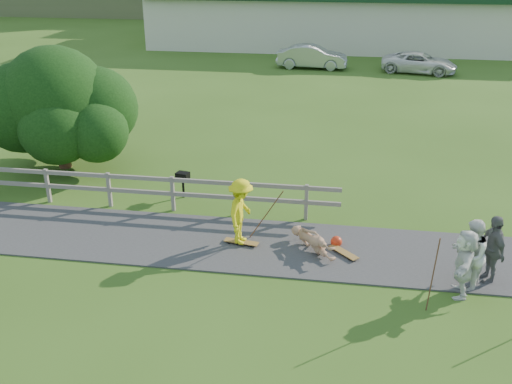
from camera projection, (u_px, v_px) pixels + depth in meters
ground at (214, 273)px, 14.00m from camera, size 260.00×260.00×0.00m
path at (226, 243)px, 15.35m from camera, size 34.00×3.00×0.04m
fence at (89, 183)px, 17.35m from camera, size 15.05×0.10×1.10m
strip_mall at (363, 11)px, 44.03m from camera, size 32.50×10.75×5.10m
skater_rider at (241, 215)px, 14.92m from camera, size 0.83×1.24×1.79m
skater_fallen at (313, 241)px, 14.86m from camera, size 1.52×1.34×0.60m
spectator_a at (471, 255)px, 13.06m from camera, size 0.94×1.04×1.74m
spectator_b at (492, 249)px, 13.35m from camera, size 0.65×1.08×1.72m
spectator_d at (464, 263)px, 12.83m from camera, size 0.68×1.58×1.65m
car_silver at (312, 57)px, 36.51m from camera, size 4.55×1.80×1.47m
car_white at (419, 63)px, 35.25m from camera, size 4.87×2.99×1.26m
tree at (59, 121)px, 19.91m from camera, size 5.92×5.92×3.42m
bbq at (183, 185)px, 18.00m from camera, size 0.45×0.38×0.84m
longboard_rider at (241, 243)px, 15.26m from camera, size 0.96×0.38×0.10m
longboard_fallen at (343, 254)px, 14.76m from camera, size 0.81×0.82×0.10m
helmet at (336, 241)px, 15.15m from camera, size 0.31×0.31×0.31m
pole_rider at (266, 211)px, 15.21m from camera, size 0.03×0.03×1.75m
pole_spec_left at (433, 275)px, 12.21m from camera, size 0.03×0.03×1.81m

